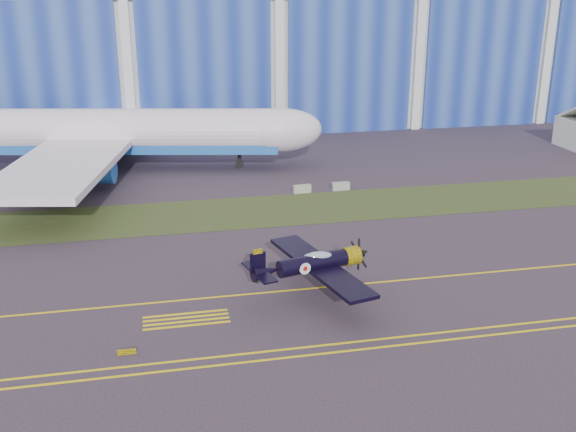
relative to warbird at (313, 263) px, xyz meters
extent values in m
plane|color=#392E3A|center=(8.49, 6.47, -2.77)|extent=(260.00, 260.00, 0.00)
cube|color=#475128|center=(8.49, 20.47, -2.75)|extent=(260.00, 10.00, 0.02)
cube|color=silver|center=(8.49, 78.47, 12.23)|extent=(220.00, 45.00, 30.00)
cube|color=#1D3697|center=(8.49, 55.67, 7.23)|extent=(220.00, 0.60, 20.00)
cube|color=yellow|center=(8.49, 1.47, -2.76)|extent=(200.00, 0.20, 0.02)
cube|color=yellow|center=(8.49, -8.03, -2.76)|extent=(80.00, 0.20, 0.02)
cube|color=yellow|center=(8.49, -7.03, -2.76)|extent=(80.00, 0.20, 0.02)
cube|color=yellow|center=(-13.51, -5.53, -2.59)|extent=(1.20, 0.15, 0.35)
cube|color=silver|center=(-1.02, 53.37, -1.59)|extent=(5.89, 4.09, 2.37)
cube|color=#F5BE00|center=(11.75, 52.31, -2.02)|extent=(2.78, 1.99, 1.49)
cube|color=#9B9C86|center=(5.12, 25.80, -2.32)|extent=(2.05, 0.82, 0.90)
cube|color=gray|center=(9.67, 25.95, -2.32)|extent=(2.01, 0.63, 0.90)
camera|label=1|loc=(-11.18, -44.26, 19.65)|focal=42.00mm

